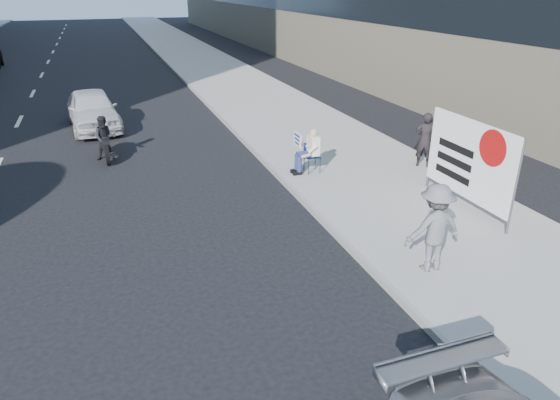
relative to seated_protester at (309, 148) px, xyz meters
name	(u,v)px	position (x,y,z in m)	size (l,w,h in m)	color
ground	(280,254)	(-2.33, -4.07, -0.87)	(160.00, 160.00, 0.00)	black
near_sidewalk	(230,80)	(1.67, 15.93, -0.80)	(5.00, 120.00, 0.15)	#9B9A91
seated_protester	(309,148)	(0.00, 0.00, 0.00)	(0.83, 1.12, 1.31)	#11244E
jogger	(434,228)	(0.15, -5.80, 0.16)	(1.13, 0.65, 1.76)	slate
pedestrian_woman	(425,140)	(3.47, -0.69, 0.10)	(0.60, 0.40, 1.65)	black
protest_banner	(469,160)	(2.62, -3.65, 0.53)	(0.08, 3.06, 2.20)	#4C4C4C
white_sedan_near	(93,109)	(-5.86, 7.79, -0.13)	(1.76, 4.37, 1.49)	silver
motorcycle	(105,140)	(-5.52, 3.68, -0.24)	(0.70, 2.04, 1.42)	black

